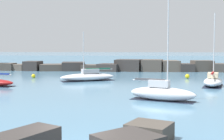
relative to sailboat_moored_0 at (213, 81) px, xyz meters
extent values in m
cube|color=teal|center=(-12.61, 84.71, -0.66)|extent=(400.00, 116.00, 0.01)
cube|color=#4C443D|center=(-37.74, 25.07, 0.10)|extent=(3.81, 3.34, 1.53)
cube|color=brown|center=(-34.78, 25.33, 0.00)|extent=(4.08, 4.06, 1.32)
cube|color=#383330|center=(-31.59, 24.76, 0.34)|extent=(3.35, 4.11, 1.99)
cube|color=#4C443D|center=(-27.55, 25.11, 0.01)|extent=(5.80, 5.90, 1.35)
cube|color=#383330|center=(-22.93, 25.30, 0.24)|extent=(5.51, 5.71, 1.80)
cube|color=#4C443D|center=(-19.34, 24.64, -0.02)|extent=(3.96, 4.36, 1.29)
cube|color=#383330|center=(-15.18, 24.49, 0.09)|extent=(5.32, 5.51, 1.51)
cube|color=#383330|center=(-11.17, 25.23, 0.53)|extent=(6.00, 6.03, 2.39)
cube|color=#4C443D|center=(-6.27, 25.00, 0.53)|extent=(4.88, 5.91, 2.38)
cube|color=brown|center=(-2.75, 24.75, 0.45)|extent=(4.09, 4.85, 2.23)
cube|color=#383330|center=(0.41, 24.74, 0.13)|extent=(3.44, 4.76, 1.58)
cube|color=#4C443D|center=(3.97, 25.19, 0.46)|extent=(4.44, 3.84, 2.23)
cube|color=#423D38|center=(8.16, 24.58, 0.15)|extent=(5.05, 5.12, 1.63)
cube|color=#4C443D|center=(-9.16, -23.82, -0.19)|extent=(2.77, 2.67, 0.94)
ellipsoid|color=white|center=(0.01, 0.03, -0.10)|extent=(3.91, 6.25, 1.11)
cube|color=black|center=(0.01, 0.03, -0.65)|extent=(3.78, 5.96, 0.03)
cube|color=beige|center=(-0.08, -0.25, 0.77)|extent=(1.71, 2.05, 0.64)
cylinder|color=silver|center=(0.14, 0.45, 4.54)|extent=(0.12, 0.12, 8.17)
cylinder|color=#BCBCC1|center=(-0.34, -1.08, 1.00)|extent=(1.07, 3.09, 0.10)
cube|color=maroon|center=(-0.34, -1.08, 1.10)|extent=(1.02, 2.66, 0.20)
ellipsoid|color=silver|center=(-7.36, -11.18, -0.03)|extent=(6.46, 3.93, 1.26)
cube|color=black|center=(-7.36, -11.18, -0.65)|extent=(6.15, 3.78, 0.03)
cube|color=silver|center=(-7.65, -11.07, 0.92)|extent=(2.10, 1.58, 0.64)
cylinder|color=silver|center=(-6.92, -11.36, 4.92)|extent=(0.12, 0.12, 8.65)
cylinder|color=#BCBCC1|center=(-8.52, -10.72, 1.15)|extent=(3.23, 1.36, 0.10)
cube|color=#4C4C51|center=(-8.52, -10.72, 1.25)|extent=(2.79, 1.27, 0.20)
ellipsoid|color=silver|center=(-16.86, 5.25, -0.11)|extent=(8.42, 5.57, 1.10)
cube|color=black|center=(-16.86, 5.25, -0.65)|extent=(8.03, 5.36, 0.03)
cube|color=#B2B2B7|center=(-16.49, 5.42, 0.76)|extent=(2.78, 2.22, 0.64)
cylinder|color=silver|center=(-17.42, 5.00, 3.49)|extent=(0.12, 0.12, 6.11)
cylinder|color=#BCBCC1|center=(-15.38, 5.93, 0.99)|extent=(4.13, 1.96, 0.10)
cube|color=#1E664C|center=(-15.38, 5.93, 1.09)|extent=(3.56, 1.77, 0.20)
sphere|color=yellow|center=(-1.58, 9.84, -0.31)|extent=(0.70, 0.70, 0.70)
cylinder|color=black|center=(-1.58, 9.84, 0.13)|extent=(0.04, 0.04, 0.20)
sphere|color=yellow|center=(-26.24, 8.85, -0.34)|extent=(0.64, 0.64, 0.64)
cylinder|color=black|center=(-26.24, 8.85, 0.08)|extent=(0.04, 0.04, 0.20)
camera|label=1|loc=(-9.96, -40.17, 4.29)|focal=50.00mm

